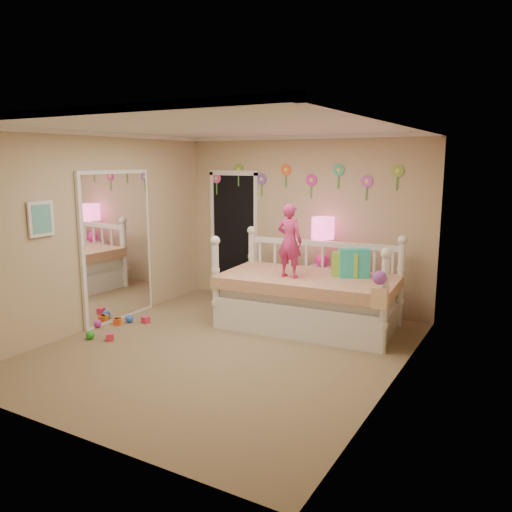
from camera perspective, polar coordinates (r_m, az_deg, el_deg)
The scene contains 18 objects.
floor at distance 6.25m, azimuth -3.57°, elevation -10.32°, with size 4.00×4.50×0.01m, color #7F684C.
ceiling at distance 5.85m, azimuth -3.87°, elevation 14.22°, with size 4.00×4.50×0.01m, color white.
back_wall at distance 7.87m, azimuth 5.31°, elevation 3.78°, with size 4.00×0.01×2.60m, color tan.
left_wall at distance 7.19m, azimuth -17.19°, elevation 2.71°, with size 0.01×4.50×2.60m, color tan.
right_wall at distance 5.11m, azimuth 15.41°, elevation -0.25°, with size 0.01×4.50×2.60m, color tan.
crown_molding at distance 5.85m, azimuth -3.87°, elevation 13.93°, with size 4.00×4.50×0.06m, color white, non-canonical shape.
daybed at distance 6.90m, azimuth 5.88°, elevation -2.77°, with size 2.36×1.27×1.28m, color white, non-canonical shape.
pillow_turquoise at distance 6.82m, azimuth 10.90°, elevation -0.79°, with size 0.38×0.13×0.38m, color #23AFAB.
pillow_lime at distance 6.84m, azimuth 9.91°, elevation -0.96°, with size 0.35×0.13×0.33m, color #87BE3A.
child at distance 6.68m, azimuth 3.76°, elevation 1.70°, with size 0.35×0.23×0.97m, color #CC2E73.
nightstand at distance 7.65m, azimuth 7.30°, elevation -3.74°, with size 0.41×0.31×0.69m, color white.
table_lamp at distance 7.49m, azimuth 7.45°, elevation 2.42°, with size 0.33×0.33×0.73m.
closet_doorway at distance 8.48m, azimuth -2.49°, elevation 2.49°, with size 0.90×0.04×2.07m, color black.
flower_decals at distance 7.85m, azimuth 4.75°, elevation 8.45°, with size 3.40×0.02×0.50m, color #B2668C, non-canonical shape.
mirror_closet at distance 7.41m, azimuth -15.19°, elevation 1.07°, with size 0.07×1.30×2.10m, color white.
wall_picture at distance 6.56m, azimuth -22.83°, elevation 3.84°, with size 0.05×0.34×0.42m, color white.
hanging_bag at distance 5.94m, azimuth 13.47°, elevation -3.82°, with size 0.20×0.16×0.36m, color beige, non-canonical shape.
toy_scatter at distance 7.13m, azimuth -16.62°, elevation -7.61°, with size 0.80×1.30×0.11m, color #996666, non-canonical shape.
Camera 1 is at (3.20, -4.88, 2.23)m, focal length 35.93 mm.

